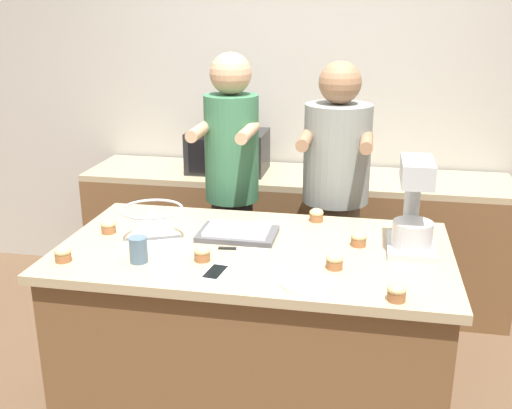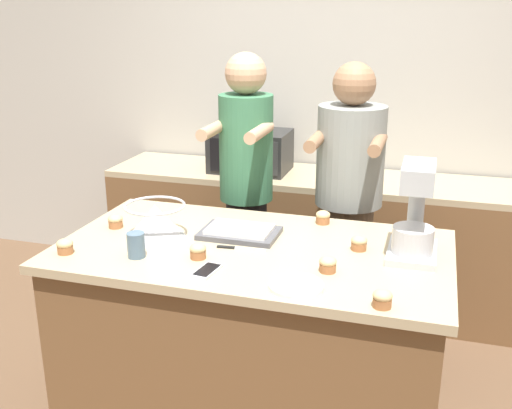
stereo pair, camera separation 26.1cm
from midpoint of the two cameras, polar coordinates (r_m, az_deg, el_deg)
name	(u,v)px [view 1 (the left image)]	position (r m, az deg, el deg)	size (l,w,h in m)	color
back_wall	(303,97)	(4.22, 2.67, 10.15)	(10.00, 0.06, 2.70)	#B2ADA3
island_counter	(254,340)	(2.84, -2.88, -12.87)	(1.71, 0.94, 0.94)	brown
back_counter	(294,237)	(4.11, 1.78, -3.12)	(2.80, 0.60, 0.89)	brown
person_left	(232,196)	(3.40, -4.50, 0.80)	(0.32, 0.49, 1.72)	#232328
person_right	(335,209)	(3.31, 5.27, -0.50)	(0.37, 0.52, 1.68)	brown
stand_mixer	(413,211)	(2.59, 12.02, -0.65)	(0.20, 0.30, 0.40)	#B2B7BC
mixing_bowl	(153,224)	(2.72, -12.54, -1.84)	(0.28, 0.28, 0.16)	#BCBCC1
baking_tray	(238,233)	(2.75, -4.49, -2.73)	(0.35, 0.23, 0.04)	#4C4C51
microwave_oven	(228,151)	(4.03, -4.56, 5.06)	(0.52, 0.36, 0.27)	black
cell_phone	(215,273)	(2.38, -7.07, -6.53)	(0.09, 0.15, 0.01)	silver
drinking_glass	(138,250)	(2.53, -14.07, -4.26)	(0.08, 0.08, 0.11)	slate
small_plate	(308,284)	(2.26, 1.71, -7.65)	(0.21, 0.21, 0.02)	white
knife	(240,249)	(2.60, -4.41, -4.30)	(0.22, 0.04, 0.01)	#BCBCC1
cupcake_0	(359,239)	(2.64, 6.99, -3.32)	(0.07, 0.07, 0.07)	#9E6038
cupcake_1	(316,215)	(2.93, 3.25, -1.04)	(0.07, 0.07, 0.07)	#9E6038
cupcake_2	(335,261)	(2.41, 4.43, -5.45)	(0.07, 0.07, 0.07)	#9E6038
cupcake_3	(63,254)	(2.63, -20.67, -4.48)	(0.07, 0.07, 0.07)	#9E6038
cupcake_4	(202,253)	(2.50, -8.15, -4.68)	(0.07, 0.07, 0.07)	#9E6038
cupcake_5	(397,292)	(2.18, 9.92, -8.31)	(0.07, 0.07, 0.07)	#9E6038
cupcake_6	(108,226)	(2.89, -16.43, -2.04)	(0.07, 0.07, 0.07)	#9E6038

